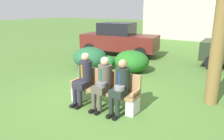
{
  "coord_description": "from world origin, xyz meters",
  "views": [
    {
      "loc": [
        3.15,
        -4.37,
        2.39
      ],
      "look_at": [
        0.37,
        0.27,
        0.85
      ],
      "focal_mm": 34.92,
      "sensor_mm": 36.0,
      "label": 1
    }
  ],
  "objects_px": {
    "park_bench": "(105,90)",
    "shrub_mid_lawn": "(105,62)",
    "seated_man_middle": "(103,80)",
    "shrub_near_bench": "(90,58)",
    "seated_man_left": "(84,76)",
    "shrub_far_lawn": "(132,61)",
    "seated_man_right": "(121,84)",
    "parked_car_near": "(119,39)"
  },
  "relations": [
    {
      "from": "park_bench",
      "to": "shrub_mid_lawn",
      "type": "relative_size",
      "value": 2.11
    },
    {
      "from": "seated_man_middle",
      "to": "shrub_near_bench",
      "type": "relative_size",
      "value": 0.9
    },
    {
      "from": "seated_man_left",
      "to": "shrub_far_lawn",
      "type": "height_order",
      "value": "seated_man_left"
    },
    {
      "from": "seated_man_right",
      "to": "shrub_near_bench",
      "type": "height_order",
      "value": "seated_man_right"
    },
    {
      "from": "park_bench",
      "to": "shrub_mid_lawn",
      "type": "bearing_deg",
      "value": 122.66
    },
    {
      "from": "shrub_far_lawn",
      "to": "parked_car_near",
      "type": "height_order",
      "value": "parked_car_near"
    },
    {
      "from": "seated_man_left",
      "to": "shrub_far_lawn",
      "type": "xyz_separation_m",
      "value": [
        -0.2,
        3.2,
        -0.31
      ]
    },
    {
      "from": "park_bench",
      "to": "parked_car_near",
      "type": "relative_size",
      "value": 0.45
    },
    {
      "from": "shrub_near_bench",
      "to": "seated_man_left",
      "type": "bearing_deg",
      "value": -56.22
    },
    {
      "from": "seated_man_right",
      "to": "parked_car_near",
      "type": "relative_size",
      "value": 0.31
    },
    {
      "from": "park_bench",
      "to": "seated_man_left",
      "type": "xyz_separation_m",
      "value": [
        -0.56,
        -0.12,
        0.31
      ]
    },
    {
      "from": "seated_man_middle",
      "to": "shrub_near_bench",
      "type": "xyz_separation_m",
      "value": [
        -2.47,
        2.83,
        -0.27
      ]
    },
    {
      "from": "shrub_near_bench",
      "to": "parked_car_near",
      "type": "xyz_separation_m",
      "value": [
        -0.29,
        2.9,
        0.4
      ]
    },
    {
      "from": "shrub_near_bench",
      "to": "shrub_mid_lawn",
      "type": "bearing_deg",
      "value": 32.16
    },
    {
      "from": "seated_man_left",
      "to": "seated_man_middle",
      "type": "relative_size",
      "value": 1.03
    },
    {
      "from": "parked_car_near",
      "to": "shrub_far_lawn",
      "type": "bearing_deg",
      "value": -51.95
    },
    {
      "from": "shrub_mid_lawn",
      "to": "parked_car_near",
      "type": "relative_size",
      "value": 0.21
    },
    {
      "from": "shrub_near_bench",
      "to": "shrub_far_lawn",
      "type": "distance_m",
      "value": 1.73
    },
    {
      "from": "seated_man_left",
      "to": "shrub_near_bench",
      "type": "bearing_deg",
      "value": 123.78
    },
    {
      "from": "park_bench",
      "to": "seated_man_left",
      "type": "relative_size",
      "value": 1.38
    },
    {
      "from": "shrub_near_bench",
      "to": "shrub_far_lawn",
      "type": "bearing_deg",
      "value": 12.8
    },
    {
      "from": "seated_man_middle",
      "to": "shrub_far_lawn",
      "type": "distance_m",
      "value": 3.31
    },
    {
      "from": "seated_man_right",
      "to": "parked_car_near",
      "type": "height_order",
      "value": "parked_car_near"
    },
    {
      "from": "seated_man_right",
      "to": "parked_car_near",
      "type": "bearing_deg",
      "value": 119.52
    },
    {
      "from": "park_bench",
      "to": "seated_man_right",
      "type": "height_order",
      "value": "seated_man_right"
    },
    {
      "from": "park_bench",
      "to": "shrub_near_bench",
      "type": "relative_size",
      "value": 1.29
    },
    {
      "from": "parked_car_near",
      "to": "shrub_near_bench",
      "type": "bearing_deg",
      "value": -84.37
    },
    {
      "from": "seated_man_middle",
      "to": "shrub_far_lawn",
      "type": "height_order",
      "value": "seated_man_middle"
    },
    {
      "from": "seated_man_right",
      "to": "shrub_far_lawn",
      "type": "bearing_deg",
      "value": 111.64
    },
    {
      "from": "seated_man_middle",
      "to": "park_bench",
      "type": "bearing_deg",
      "value": 101.69
    },
    {
      "from": "seated_man_left",
      "to": "shrub_far_lawn",
      "type": "relative_size",
      "value": 0.97
    },
    {
      "from": "seated_man_left",
      "to": "seated_man_middle",
      "type": "xyz_separation_m",
      "value": [
        0.58,
        -0.01,
        -0.02
      ]
    },
    {
      "from": "seated_man_left",
      "to": "parked_car_near",
      "type": "distance_m",
      "value": 6.11
    },
    {
      "from": "park_bench",
      "to": "seated_man_middle",
      "type": "bearing_deg",
      "value": -78.31
    },
    {
      "from": "seated_man_middle",
      "to": "shrub_mid_lawn",
      "type": "relative_size",
      "value": 1.48
    },
    {
      "from": "shrub_mid_lawn",
      "to": "seated_man_right",
      "type": "bearing_deg",
      "value": -52.12
    },
    {
      "from": "seated_man_left",
      "to": "shrub_mid_lawn",
      "type": "xyz_separation_m",
      "value": [
        -1.37,
        3.14,
        -0.46
      ]
    },
    {
      "from": "seated_man_middle",
      "to": "shrub_mid_lawn",
      "type": "height_order",
      "value": "seated_man_middle"
    },
    {
      "from": "seated_man_middle",
      "to": "seated_man_right",
      "type": "distance_m",
      "value": 0.49
    },
    {
      "from": "seated_man_right",
      "to": "shrub_far_lawn",
      "type": "relative_size",
      "value": 0.94
    },
    {
      "from": "seated_man_left",
      "to": "shrub_mid_lawn",
      "type": "distance_m",
      "value": 3.46
    },
    {
      "from": "park_bench",
      "to": "parked_car_near",
      "type": "xyz_separation_m",
      "value": [
        -2.73,
        5.59,
        0.42
      ]
    }
  ]
}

